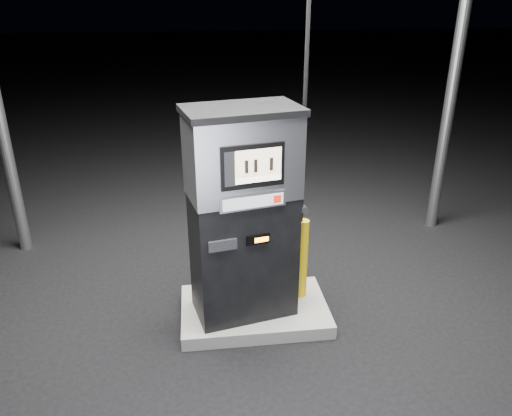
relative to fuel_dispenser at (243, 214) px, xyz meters
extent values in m
plane|color=black|center=(0.11, 0.04, -1.29)|extent=(80.00, 80.00, 0.00)
cube|color=#60605C|center=(0.11, 0.04, -1.21)|extent=(1.60, 1.00, 0.15)
cylinder|color=gray|center=(3.11, 2.04, 0.96)|extent=(0.16, 0.16, 4.50)
cube|color=black|center=(-0.01, 0.00, -0.47)|extent=(1.12, 0.79, 1.34)
cube|color=#B0B1B8|center=(-0.01, 0.00, 0.61)|extent=(1.15, 0.82, 0.81)
cube|color=black|center=(-0.01, 0.00, 1.05)|extent=(1.20, 0.87, 0.06)
cube|color=black|center=(0.06, -0.30, 0.61)|extent=(0.60, 0.16, 0.41)
cube|color=beige|center=(0.11, -0.31, 0.64)|extent=(0.43, 0.10, 0.26)
cube|color=white|center=(0.11, -0.31, 0.48)|extent=(0.43, 0.10, 0.05)
cube|color=#B0B1B8|center=(0.06, -0.30, 0.26)|extent=(0.64, 0.17, 0.15)
cube|color=#AFB1B8|center=(0.06, -0.32, 0.26)|extent=(0.58, 0.13, 0.11)
cube|color=#AF1D0B|center=(0.30, -0.27, 0.26)|extent=(0.07, 0.02, 0.08)
cube|color=black|center=(0.11, -0.29, -0.15)|extent=(0.24, 0.07, 0.10)
cube|color=orange|center=(0.15, -0.29, -0.15)|extent=(0.14, 0.03, 0.05)
cube|color=black|center=(-0.24, -0.36, -0.15)|extent=(0.28, 0.08, 0.11)
cube|color=black|center=(0.55, 0.12, -0.01)|extent=(0.15, 0.21, 0.27)
cylinder|color=gray|center=(0.61, 0.13, -0.01)|extent=(0.12, 0.25, 0.08)
cylinder|color=black|center=(0.60, 0.08, 1.79)|extent=(0.05, 0.05, 3.33)
cylinder|color=gold|center=(-0.44, 0.20, -0.66)|extent=(0.15, 0.15, 0.96)
cylinder|color=gold|center=(0.66, 0.19, -0.67)|extent=(0.15, 0.15, 0.94)
camera|label=1|loc=(-0.44, -4.52, 2.08)|focal=35.00mm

